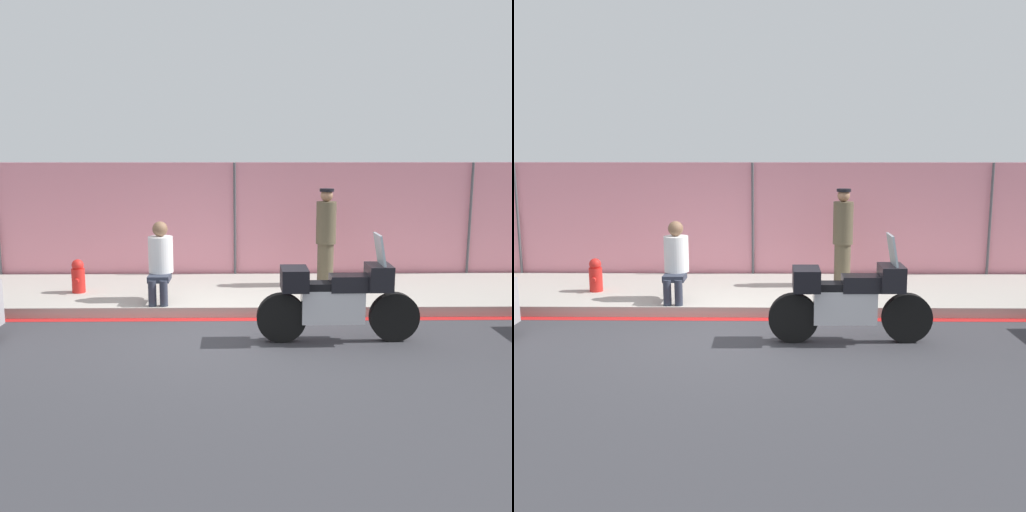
# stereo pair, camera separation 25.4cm
# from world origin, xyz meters

# --- Properties ---
(ground_plane) EXTENTS (120.00, 120.00, 0.00)m
(ground_plane) POSITION_xyz_m (0.00, 0.00, 0.00)
(ground_plane) COLOR #38383D
(sidewalk) EXTENTS (34.21, 2.56, 0.17)m
(sidewalk) POSITION_xyz_m (0.00, 2.20, 0.08)
(sidewalk) COLOR #ADA89E
(sidewalk) RESTS_ON ground_plane
(curb_paint_stripe) EXTENTS (34.21, 0.18, 0.01)m
(curb_paint_stripe) POSITION_xyz_m (0.00, 0.83, 0.00)
(curb_paint_stripe) COLOR red
(curb_paint_stripe) RESTS_ON ground_plane
(storefront_fence) EXTENTS (32.50, 0.17, 2.34)m
(storefront_fence) POSITION_xyz_m (0.00, 3.57, 1.17)
(storefront_fence) COLOR pink
(storefront_fence) RESTS_ON ground_plane
(motorcycle) EXTENTS (2.23, 0.51, 1.49)m
(motorcycle) POSITION_xyz_m (1.46, -0.23, 0.60)
(motorcycle) COLOR black
(motorcycle) RESTS_ON ground_plane
(officer_standing) EXTENTS (0.36, 0.36, 1.74)m
(officer_standing) POSITION_xyz_m (1.65, 2.49, 1.06)
(officer_standing) COLOR brown
(officer_standing) RESTS_ON sidewalk
(person_seated_on_curb) EXTENTS (0.40, 0.67, 1.29)m
(person_seated_on_curb) POSITION_xyz_m (-1.16, 1.38, 0.88)
(person_seated_on_curb) COLOR #2D3342
(person_seated_on_curb) RESTS_ON sidewalk
(fire_hydrant) EXTENTS (0.23, 0.28, 0.58)m
(fire_hydrant) POSITION_xyz_m (-2.66, 1.96, 0.45)
(fire_hydrant) COLOR red
(fire_hydrant) RESTS_ON sidewalk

